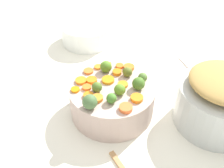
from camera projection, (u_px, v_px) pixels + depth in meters
name	position (u px, v px, depth m)	size (l,w,h in m)	color
tabletop	(114.00, 106.00, 0.90)	(2.40, 2.40, 0.02)	white
serving_bowl_carrots	(112.00, 99.00, 0.84)	(0.27, 0.27, 0.10)	#C0A69A
metal_pot	(218.00, 104.00, 0.79)	(0.25, 0.25, 0.14)	#B8BEBB
carrot_slice_0	(88.00, 95.00, 0.77)	(0.03, 0.03, 0.01)	orange
carrot_slice_1	(75.00, 90.00, 0.79)	(0.03, 0.03, 0.01)	orange
carrot_slice_2	(119.00, 66.00, 0.88)	(0.03, 0.03, 0.01)	orange
carrot_slice_3	(88.00, 71.00, 0.86)	(0.03, 0.03, 0.01)	orange
carrot_slice_4	(123.00, 85.00, 0.80)	(0.03, 0.03, 0.01)	orange
carrot_slice_5	(129.00, 67.00, 0.87)	(0.03, 0.03, 0.01)	orange
carrot_slice_6	(81.00, 81.00, 0.82)	(0.04, 0.04, 0.01)	orange
carrot_slice_7	(97.00, 98.00, 0.75)	(0.03, 0.03, 0.01)	orange
carrot_slice_8	(126.00, 108.00, 0.72)	(0.04, 0.04, 0.01)	orange
carrot_slice_9	(92.00, 80.00, 0.82)	(0.03, 0.03, 0.01)	orange
carrot_slice_10	(107.00, 65.00, 0.88)	(0.03, 0.03, 0.01)	orange
carrot_slice_11	(98.00, 67.00, 0.87)	(0.03, 0.03, 0.01)	orange
carrot_slice_12	(137.00, 98.00, 0.75)	(0.04, 0.04, 0.01)	orange
carrot_slice_13	(116.00, 72.00, 0.85)	(0.03, 0.03, 0.01)	orange
carrot_slice_14	(108.00, 80.00, 0.82)	(0.04, 0.04, 0.01)	orange
carrot_slice_15	(87.00, 87.00, 0.79)	(0.03, 0.03, 0.01)	orange
brussels_sprout_0	(97.00, 87.00, 0.78)	(0.03, 0.03, 0.03)	#4D6E26
brussels_sprout_1	(127.00, 72.00, 0.83)	(0.03, 0.03, 0.03)	#5E6B23
brussels_sprout_2	(120.00, 90.00, 0.77)	(0.03, 0.03, 0.03)	#598724
brussels_sprout_3	(143.00, 77.00, 0.81)	(0.03, 0.03, 0.03)	#537733
brussels_sprout_4	(106.00, 67.00, 0.85)	(0.04, 0.04, 0.04)	#517C23
brussels_sprout_5	(111.00, 98.00, 0.74)	(0.03, 0.03, 0.03)	#447C2A
brussels_sprout_6	(139.00, 84.00, 0.78)	(0.04, 0.04, 0.04)	#457125
brussels_sprout_7	(90.00, 102.00, 0.72)	(0.04, 0.04, 0.04)	#496D3C
casserole_dish	(87.00, 33.00, 1.18)	(0.23, 0.23, 0.09)	white
dish_towel	(199.00, 63.00, 1.07)	(0.12, 0.12, 0.01)	silver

